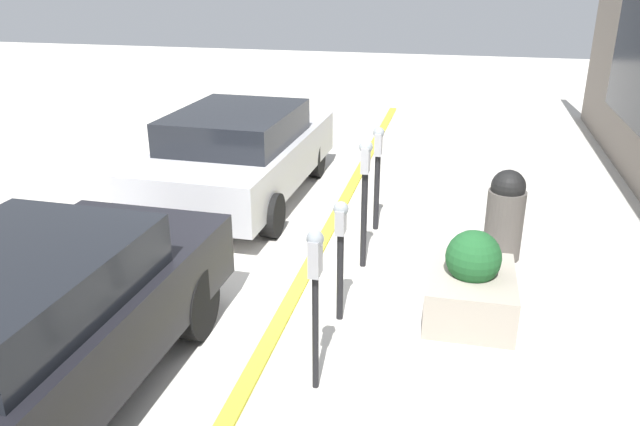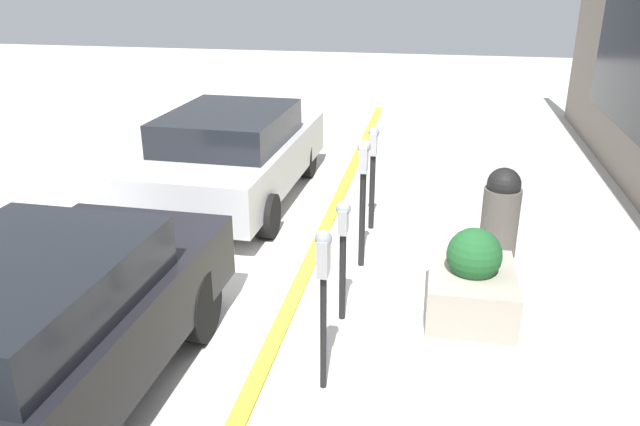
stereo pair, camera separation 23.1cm
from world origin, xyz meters
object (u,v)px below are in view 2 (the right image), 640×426
at_px(parking_meter_second, 343,239).
at_px(parked_car_front, 36,331).
at_px(parking_meter_fourth, 373,162).
at_px(parked_car_middle, 233,154).
at_px(parking_meter_middle, 363,182).
at_px(planter_box, 471,282).
at_px(trash_bin, 501,212).
at_px(parking_meter_nearest, 323,276).

relative_size(parking_meter_second, parked_car_front, 0.32).
height_order(parking_meter_fourth, parked_car_middle, parking_meter_fourth).
relative_size(parking_meter_second, parking_meter_fourth, 0.90).
bearing_deg(parking_meter_middle, parking_meter_fourth, 0.32).
bearing_deg(planter_box, parking_meter_second, 105.64).
relative_size(planter_box, parked_car_front, 0.28).
bearing_deg(trash_bin, parking_meter_second, 137.95).
distance_m(parking_meter_nearest, parked_car_front, 2.28).
bearing_deg(parking_meter_fourth, parking_meter_nearest, 179.59).
bearing_deg(planter_box, parked_car_front, 123.50).
relative_size(parking_meter_nearest, trash_bin, 1.30).
bearing_deg(planter_box, parking_meter_nearest, 139.62).
bearing_deg(parking_meter_middle, parking_meter_second, 177.99).
xyz_separation_m(parking_meter_nearest, planter_box, (1.52, -1.29, -0.73)).
distance_m(parking_meter_second, trash_bin, 2.56).
bearing_deg(trash_bin, parking_meter_fourth, 71.71).
distance_m(parking_meter_nearest, parking_meter_second, 1.17).
distance_m(parking_meter_fourth, trash_bin, 1.79).
bearing_deg(trash_bin, parked_car_middle, 71.89).
xyz_separation_m(parking_meter_nearest, parked_car_middle, (4.30, 2.18, -0.33)).
bearing_deg(parking_meter_fourth, planter_box, -148.46).
height_order(parking_meter_second, parking_meter_fourth, parking_meter_fourth).
distance_m(parking_meter_middle, parked_car_front, 3.84).
relative_size(parking_meter_fourth, trash_bin, 1.26).
xyz_separation_m(parking_meter_second, parked_car_middle, (3.15, 2.17, -0.15)).
xyz_separation_m(parking_meter_middle, planter_box, (-0.89, -1.26, -0.72)).
bearing_deg(parked_car_middle, parked_car_front, -177.71).
distance_m(parking_meter_second, parked_car_middle, 3.82).
bearing_deg(parking_meter_nearest, parking_meter_middle, -0.77).
height_order(parking_meter_nearest, parked_car_middle, parking_meter_nearest).
xyz_separation_m(parking_meter_middle, trash_bin, (0.63, -1.66, -0.50)).
bearing_deg(parking_meter_middle, parked_car_middle, 49.46).
distance_m(parking_meter_fourth, parked_car_front, 4.85).
distance_m(parking_meter_nearest, parking_meter_fourth, 3.59).
distance_m(parking_meter_nearest, parked_car_middle, 4.84).
relative_size(parking_meter_fourth, planter_box, 1.26).
bearing_deg(planter_box, trash_bin, -14.50).
xyz_separation_m(parking_meter_second, planter_box, (0.37, -1.31, -0.54)).
bearing_deg(parking_meter_middle, parked_car_front, 145.57).
relative_size(parked_car_front, trash_bin, 3.57).
xyz_separation_m(parking_meter_second, parking_meter_middle, (1.26, -0.04, 0.17)).
bearing_deg(parked_car_front, parked_car_middle, 1.97).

